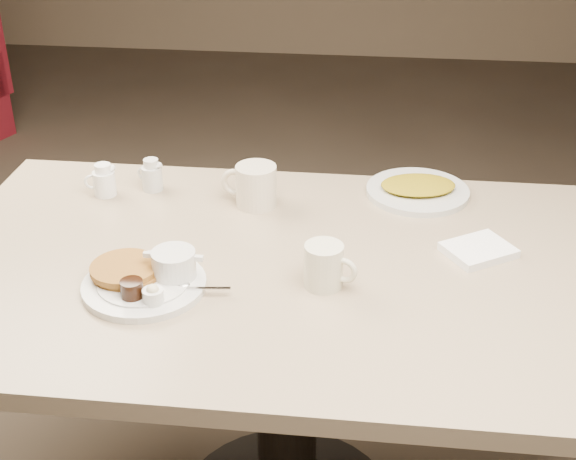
# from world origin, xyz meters

# --- Properties ---
(diner_table) EXTENTS (1.50, 0.90, 0.75)m
(diner_table) POSITION_xyz_m (0.00, 0.00, 0.58)
(diner_table) COLOR tan
(diner_table) RESTS_ON ground
(main_plate) EXTENTS (0.30, 0.25, 0.07)m
(main_plate) POSITION_xyz_m (-0.26, -0.11, 0.77)
(main_plate) COLOR silver
(main_plate) RESTS_ON diner_table
(coffee_mug_near) EXTENTS (0.12, 0.10, 0.09)m
(coffee_mug_near) POSITION_xyz_m (0.08, -0.07, 0.80)
(coffee_mug_near) COLOR silver
(coffee_mug_near) RESTS_ON diner_table
(napkin) EXTENTS (0.17, 0.16, 0.02)m
(napkin) POSITION_xyz_m (0.40, 0.09, 0.76)
(napkin) COLOR white
(napkin) RESTS_ON diner_table
(coffee_mug_far) EXTENTS (0.15, 0.11, 0.10)m
(coffee_mug_far) POSITION_xyz_m (-0.11, 0.26, 0.80)
(coffee_mug_far) COLOR beige
(coffee_mug_far) RESTS_ON diner_table
(creamer_left) EXTENTS (0.08, 0.06, 0.08)m
(creamer_left) POSITION_xyz_m (-0.47, 0.27, 0.79)
(creamer_left) COLOR white
(creamer_left) RESTS_ON diner_table
(creamer_right) EXTENTS (0.07, 0.06, 0.08)m
(creamer_right) POSITION_xyz_m (-0.37, 0.31, 0.79)
(creamer_right) COLOR silver
(creamer_right) RESTS_ON diner_table
(hash_plate) EXTENTS (0.29, 0.29, 0.04)m
(hash_plate) POSITION_xyz_m (0.28, 0.36, 0.76)
(hash_plate) COLOR beige
(hash_plate) RESTS_ON diner_table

